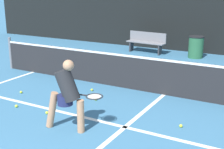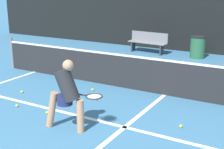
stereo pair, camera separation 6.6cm
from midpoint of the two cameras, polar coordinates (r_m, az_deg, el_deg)
court_service_line at (r=6.32m, az=2.64°, el=-9.59°), size 8.25×0.10×0.01m
court_center_mark at (r=6.44m, az=3.25°, el=-9.10°), size 0.10×4.15×0.01m
net at (r=8.06m, az=10.00°, el=-0.27°), size 11.09×0.09×1.07m
fence_back at (r=13.38m, az=19.04°, el=10.54°), size 24.00×0.06×3.36m
player_practicing at (r=6.00m, az=-7.92°, el=-3.35°), size 1.11×0.68×1.42m
tennis_ball_scattered_0 at (r=8.56m, az=-15.94°, el=-3.06°), size 0.07×0.07×0.07m
tennis_ball_scattered_1 at (r=7.71m, az=-2.67°, el=-4.53°), size 0.07×0.07×0.07m
tennis_ball_scattered_2 at (r=7.07m, az=-11.52°, el=-6.81°), size 0.07×0.07×0.07m
tennis_ball_scattered_3 at (r=7.62m, az=-16.76°, el=-5.48°), size 0.07×0.07×0.07m
tennis_ball_scattered_4 at (r=6.44m, az=12.75°, el=-9.20°), size 0.07×0.07×0.07m
tennis_ball_scattered_7 at (r=8.40m, az=-3.35°, el=-2.80°), size 0.07×0.07×0.07m
courtside_bench at (r=13.24m, az=6.74°, el=5.99°), size 1.73×0.54×0.86m
trash_bin at (r=12.63m, az=15.54°, el=4.84°), size 0.59×0.59×0.85m
parked_car at (r=17.67m, az=10.07°, el=8.85°), size 1.70×4.58×1.50m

